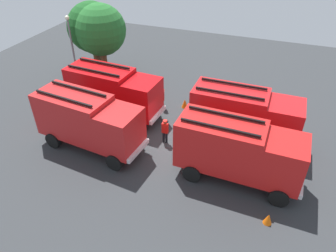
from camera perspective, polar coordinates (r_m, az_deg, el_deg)
The scene contains 15 objects.
ground_plane at distance 21.55m, azimuth 0.00°, elevation -3.05°, with size 46.75×46.75×0.00m, color #2D3033.
fire_truck_0 at distance 20.62m, azimuth -14.32°, elevation 1.11°, with size 7.42×3.37×3.88m.
fire_truck_1 at distance 18.02m, azimuth 12.65°, elevation -4.17°, with size 7.27×2.94×3.88m.
fire_truck_2 at distance 23.68m, azimuth -9.93°, elevation 6.43°, with size 7.35×3.16×3.88m.
fire_truck_3 at distance 21.18m, azimuth 13.76°, elevation 2.20°, with size 7.22×2.80×3.88m.
firefighter_0 at distance 20.98m, azimuth -0.55°, elevation -0.76°, with size 0.43×0.29×1.80m.
firefighter_1 at distance 24.76m, azimuth -0.96°, elevation 5.14°, with size 0.37×0.48×1.69m.
firefighter_2 at distance 26.82m, azimuth -10.09°, elevation 6.93°, with size 0.45×0.48×1.60m.
tree_0 at distance 31.22m, azimuth -12.81°, elevation 15.28°, with size 3.03×3.03×4.69m.
tree_1 at distance 29.58m, azimuth -13.60°, elevation 17.04°, with size 4.41×4.41×6.84m.
tree_2 at distance 28.68m, azimuth -12.22°, elevation 16.69°, with size 4.42×4.42×6.86m.
traffic_cone_0 at distance 25.20m, azimuth 3.07°, elevation 4.14°, with size 0.51×0.51×0.73m, color #F2600C.
traffic_cone_1 at distance 17.33m, azimuth 17.78°, elevation -15.80°, with size 0.45×0.45×0.64m, color #F2600C.
traffic_cone_2 at distance 26.80m, azimuth -9.46°, elevation 5.72°, with size 0.52×0.52×0.74m, color #F2600C.
lamppost at distance 28.49m, azimuth -17.06°, elevation 13.76°, with size 0.36×0.36×6.18m.
Camera 1 is at (5.92, -15.88, 13.31)m, focal length 33.44 mm.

